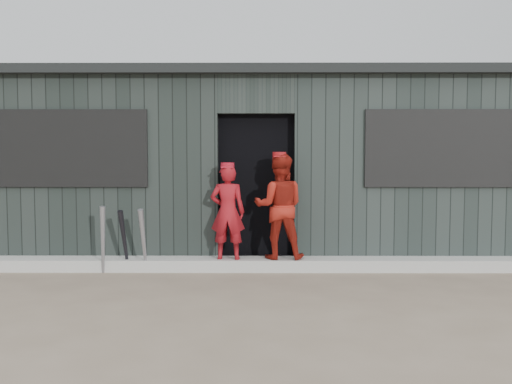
{
  "coord_description": "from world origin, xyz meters",
  "views": [
    {
      "loc": [
        0.04,
        -5.36,
        1.5
      ],
      "look_at": [
        0.0,
        1.8,
        1.0
      ],
      "focal_mm": 40.0,
      "sensor_mm": 36.0,
      "label": 1
    }
  ],
  "objects_px": {
    "bat_mid": "(143,241)",
    "player_grey_back": "(274,210)",
    "bat_right": "(124,241)",
    "bat_left": "(103,240)",
    "dugout": "(257,166)",
    "player_red_right": "(279,206)",
    "player_red_left": "(228,212)"
  },
  "relations": [
    {
      "from": "bat_mid",
      "to": "dugout",
      "type": "relative_size",
      "value": 0.1
    },
    {
      "from": "bat_left",
      "to": "bat_right",
      "type": "bearing_deg",
      "value": 22.05
    },
    {
      "from": "player_grey_back",
      "to": "dugout",
      "type": "height_order",
      "value": "dugout"
    },
    {
      "from": "player_red_right",
      "to": "player_grey_back",
      "type": "distance_m",
      "value": 0.63
    },
    {
      "from": "player_red_right",
      "to": "player_red_left",
      "type": "bearing_deg",
      "value": 7.41
    },
    {
      "from": "bat_left",
      "to": "dugout",
      "type": "bearing_deg",
      "value": 45.77
    },
    {
      "from": "player_grey_back",
      "to": "bat_left",
      "type": "bearing_deg",
      "value": 16.08
    },
    {
      "from": "bat_left",
      "to": "dugout",
      "type": "height_order",
      "value": "dugout"
    },
    {
      "from": "player_grey_back",
      "to": "dugout",
      "type": "xyz_separation_m",
      "value": [
        -0.24,
        1.06,
        0.57
      ]
    },
    {
      "from": "player_grey_back",
      "to": "dugout",
      "type": "distance_m",
      "value": 1.23
    },
    {
      "from": "bat_mid",
      "to": "player_grey_back",
      "type": "distance_m",
      "value": 1.87
    },
    {
      "from": "player_red_right",
      "to": "player_grey_back",
      "type": "relative_size",
      "value": 0.93
    },
    {
      "from": "bat_mid",
      "to": "player_red_left",
      "type": "relative_size",
      "value": 0.7
    },
    {
      "from": "player_grey_back",
      "to": "dugout",
      "type": "bearing_deg",
      "value": -83.6
    },
    {
      "from": "bat_mid",
      "to": "dugout",
      "type": "xyz_separation_m",
      "value": [
        1.39,
        1.92,
        0.88
      ]
    },
    {
      "from": "bat_right",
      "to": "player_red_left",
      "type": "height_order",
      "value": "player_red_left"
    },
    {
      "from": "player_red_left",
      "to": "player_red_right",
      "type": "relative_size",
      "value": 0.9
    },
    {
      "from": "player_red_left",
      "to": "player_red_right",
      "type": "bearing_deg",
      "value": -172.61
    },
    {
      "from": "player_red_right",
      "to": "bat_mid",
      "type": "bearing_deg",
      "value": 10.73
    },
    {
      "from": "bat_mid",
      "to": "player_grey_back",
      "type": "xyz_separation_m",
      "value": [
        1.63,
        0.86,
        0.3
      ]
    },
    {
      "from": "bat_mid",
      "to": "player_grey_back",
      "type": "relative_size",
      "value": 0.59
    },
    {
      "from": "bat_right",
      "to": "player_grey_back",
      "type": "distance_m",
      "value": 2.06
    },
    {
      "from": "bat_left",
      "to": "player_red_right",
      "type": "bearing_deg",
      "value": 6.78
    },
    {
      "from": "bat_left",
      "to": "player_grey_back",
      "type": "height_order",
      "value": "player_grey_back"
    },
    {
      "from": "player_red_left",
      "to": "player_grey_back",
      "type": "height_order",
      "value": "player_grey_back"
    },
    {
      "from": "bat_right",
      "to": "player_red_right",
      "type": "relative_size",
      "value": 0.61
    },
    {
      "from": "player_red_left",
      "to": "bat_mid",
      "type": "bearing_deg",
      "value": 12.79
    },
    {
      "from": "player_red_left",
      "to": "player_grey_back",
      "type": "bearing_deg",
      "value": -128.96
    },
    {
      "from": "bat_left",
      "to": "player_grey_back",
      "type": "xyz_separation_m",
      "value": [
        2.12,
        0.88,
        0.29
      ]
    },
    {
      "from": "player_red_right",
      "to": "player_grey_back",
      "type": "height_order",
      "value": "player_red_right"
    },
    {
      "from": "bat_left",
      "to": "bat_mid",
      "type": "bearing_deg",
      "value": 2.09
    },
    {
      "from": "bat_mid",
      "to": "player_red_right",
      "type": "distance_m",
      "value": 1.75
    }
  ]
}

